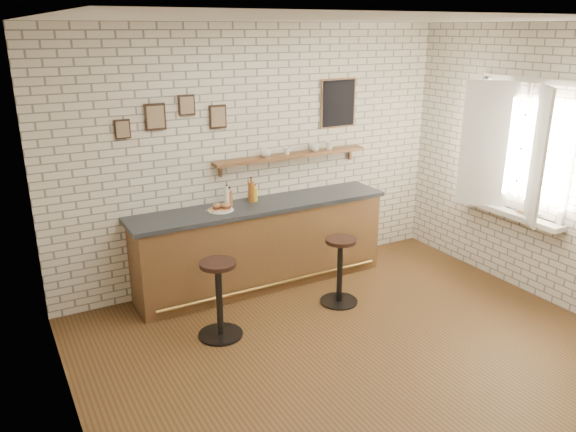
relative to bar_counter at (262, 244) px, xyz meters
name	(u,v)px	position (x,y,z in m)	size (l,w,h in m)	color
ground	(352,347)	(0.12, -1.70, -0.51)	(5.00, 5.00, 0.00)	brown
bar_counter	(262,244)	(0.00, 0.00, 0.00)	(3.10, 0.65, 1.01)	brown
sandwich_plate	(221,210)	(-0.50, -0.01, 0.51)	(0.28, 0.28, 0.01)	white
ciabatta_sandwich	(221,206)	(-0.49, -0.01, 0.55)	(0.23, 0.16, 0.07)	#B57E4A
potato_chips	(219,210)	(-0.53, -0.01, 0.52)	(0.26, 0.18, 0.00)	gold
bitters_bottle_brown	(230,198)	(-0.33, 0.13, 0.59)	(0.07, 0.07, 0.22)	brown
bitters_bottle_white	(227,197)	(-0.36, 0.13, 0.60)	(0.06, 0.06, 0.24)	silver
bitters_bottle_amber	(251,192)	(-0.06, 0.13, 0.62)	(0.07, 0.07, 0.30)	#9F5319
condiment_bottle_yellow	(255,194)	(-0.01, 0.13, 0.59)	(0.06, 0.06, 0.20)	yellow
bar_stool_left	(219,297)	(-0.91, -0.88, -0.08)	(0.45, 0.45, 0.80)	black
bar_stool_right	(340,269)	(0.54, -0.86, -0.10)	(0.43, 0.43, 0.76)	black
wall_shelf	(292,156)	(0.52, 0.20, 0.97)	(2.00, 0.18, 0.18)	brown
shelf_cup_a	(266,153)	(0.17, 0.20, 1.04)	(0.13, 0.13, 0.10)	white
shelf_cup_b	(287,151)	(0.45, 0.20, 1.04)	(0.09, 0.09, 0.08)	white
shelf_cup_c	(315,147)	(0.84, 0.20, 1.05)	(0.13, 0.13, 0.10)	white
shelf_cup_d	(329,145)	(1.06, 0.20, 1.04)	(0.11, 0.11, 0.10)	white
back_wall_decor	(276,108)	(0.35, 0.28, 1.54)	(2.96, 0.02, 0.56)	black
window_sill	(510,213)	(2.52, -1.40, 0.39)	(0.20, 1.35, 0.06)	white
casement_window	(515,149)	(2.48, -1.40, 1.14)	(0.40, 1.30, 1.56)	white
book_lower	(524,215)	(2.50, -1.61, 0.44)	(0.18, 0.25, 0.02)	tan
book_upper	(523,213)	(2.50, -1.60, 0.46)	(0.16, 0.22, 0.02)	tan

